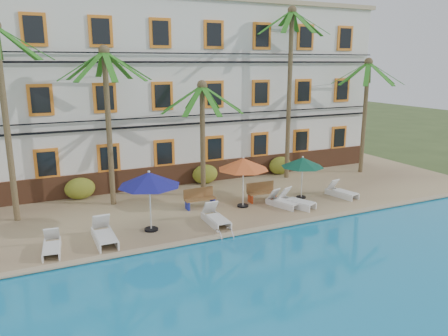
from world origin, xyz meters
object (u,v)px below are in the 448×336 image
umbrella_blue (149,180)px  palm_e (366,99)px  lounger_f (341,192)px  umbrella_red (243,164)px  palm_d (290,73)px  lounger_a (52,246)px  pool_ladder (224,237)px  lounger_b (104,234)px  bench_left (200,198)px  lounger_e (295,201)px  bench_right (261,192)px  umbrella_green (303,162)px  palm_a (3,97)px  lounger_c (216,217)px  palm_b (107,104)px  palm_c (202,121)px  lounger_d (282,201)px

umbrella_blue → palm_e: bearing=15.2°
lounger_f → palm_e: bearing=38.4°
umbrella_red → palm_d: bearing=37.3°
palm_d → lounger_a: palm_d is taller
palm_e → pool_ladder: (-12.32, -5.94, -4.55)m
lounger_a → lounger_b: size_ratio=0.85×
bench_left → pool_ladder: 3.88m
lounger_e → bench_right: (-0.99, 1.51, 0.18)m
lounger_a → umbrella_red: bearing=10.8°
lounger_a → lounger_f: size_ratio=0.95×
lounger_a → pool_ladder: bearing=-12.5°
umbrella_green → bench_left: (-5.27, 0.80, -1.38)m
palm_a → lounger_c: bearing=-28.1°
umbrella_green → lounger_e: (-1.09, -1.05, -1.56)m
umbrella_red → lounger_a: 9.05m
umbrella_red → umbrella_blue: bearing=-167.1°
palm_b → pool_ladder: bearing=-62.8°
palm_a → umbrella_green: bearing=-11.1°
palm_c → umbrella_blue: palm_c is taller
palm_a → lounger_d: palm_a is taller
palm_a → lounger_b: palm_a is taller
palm_e → umbrella_green: 7.66m
umbrella_blue → lounger_c: size_ratio=1.36×
palm_a → umbrella_green: size_ratio=3.86×
palm_e → bench_left: size_ratio=4.66×
bench_left → bench_right: same height
umbrella_green → lounger_d: 2.41m
bench_right → pool_ladder: 5.10m
lounger_d → lounger_a: bearing=-175.3°
palm_d → bench_right: size_ratio=6.46×
lounger_d → lounger_e: bearing=-27.3°
palm_a → palm_e: palm_a is taller
palm_e → umbrella_red: bearing=-163.7°
lounger_b → lounger_f: (12.12, 0.78, -0.05)m
umbrella_green → lounger_b: size_ratio=1.07×
umbrella_blue → umbrella_green: bearing=7.5°
lounger_e → palm_a: bearing=163.2°
palm_c → lounger_a: bearing=-151.3°
lounger_c → lounger_f: lounger_c is taller
bench_left → lounger_f: bearing=-11.7°
umbrella_blue → lounger_b: bearing=-168.4°
palm_c → pool_ladder: size_ratio=7.92×
umbrella_blue → umbrella_green: umbrella_blue is taller
palm_a → lounger_e: 13.59m
palm_e → umbrella_green: size_ratio=3.22×
lounger_d → bench_left: (-3.64, 1.58, 0.21)m
palm_a → palm_b: bearing=6.4°
lounger_a → bench_right: 10.19m
palm_b → bench_left: (3.63, -2.26, -4.37)m
umbrella_red → lounger_b: size_ratio=1.21×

